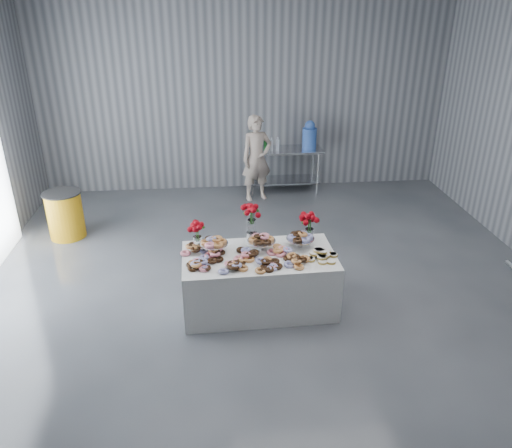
{
  "coord_description": "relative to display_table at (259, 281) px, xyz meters",
  "views": [
    {
      "loc": [
        -0.72,
        -5.32,
        3.74
      ],
      "look_at": [
        -0.16,
        0.5,
        0.99
      ],
      "focal_mm": 35.0,
      "sensor_mm": 36.0,
      "label": 1
    }
  ],
  "objects": [
    {
      "name": "person",
      "position": [
        0.33,
        3.69,
        0.45
      ],
      "size": [
        0.69,
        0.55,
        1.65
      ],
      "primitive_type": "imported",
      "rotation": [
        0.0,
        0.0,
        0.3
      ],
      "color": "#CC8C93",
      "rests_on": "ground"
    },
    {
      "name": "display_table",
      "position": [
        0.0,
        0.0,
        0.0
      ],
      "size": [
        1.93,
        1.05,
        0.75
      ],
      "primitive_type": "cube",
      "rotation": [
        0.0,
        0.0,
        0.03
      ],
      "color": "white",
      "rests_on": "ground"
    },
    {
      "name": "bouquet_right",
      "position": [
        0.69,
        0.32,
        0.67
      ],
      "size": [
        0.26,
        0.26,
        0.42
      ],
      "color": "white",
      "rests_on": "display_table"
    },
    {
      "name": "danish_pile",
      "position": [
        0.75,
        -0.13,
        0.43
      ],
      "size": [
        0.48,
        0.48,
        0.11
      ],
      "primitive_type": null,
      "color": "silver",
      "rests_on": "display_table"
    },
    {
      "name": "ground",
      "position": [
        0.16,
        -0.1,
        -0.38
      ],
      "size": [
        9.0,
        9.0,
        0.0
      ],
      "primitive_type": "plane",
      "color": "#3A3D43",
      "rests_on": "ground"
    },
    {
      "name": "bouquet_left",
      "position": [
        -0.76,
        0.23,
        0.67
      ],
      "size": [
        0.26,
        0.26,
        0.42
      ],
      "color": "white",
      "rests_on": "display_table"
    },
    {
      "name": "bouquet_center",
      "position": [
        -0.06,
        0.35,
        0.75
      ],
      "size": [
        0.26,
        0.26,
        0.57
      ],
      "color": "silver",
      "rests_on": "display_table"
    },
    {
      "name": "cake_stand_right",
      "position": [
        0.55,
        0.17,
        0.52
      ],
      "size": [
        0.36,
        0.36,
        0.17
      ],
      "color": "silver",
      "rests_on": "display_table"
    },
    {
      "name": "room_walls",
      "position": [
        -0.11,
        -0.03,
        2.26
      ],
      "size": [
        8.04,
        9.04,
        4.02
      ],
      "color": "gray",
      "rests_on": "ground"
    },
    {
      "name": "prep_table",
      "position": [
        0.9,
        4.0,
        0.24
      ],
      "size": [
        1.5,
        0.6,
        0.9
      ],
      "color": "silver",
      "rests_on": "ground"
    },
    {
      "name": "water_jug",
      "position": [
        1.4,
        4.0,
        0.77
      ],
      "size": [
        0.28,
        0.28,
        0.55
      ],
      "color": "#4071D9",
      "rests_on": "prep_table"
    },
    {
      "name": "trash_barrel",
      "position": [
        -2.96,
        2.32,
        0.02
      ],
      "size": [
        0.62,
        0.62,
        0.79
      ],
      "rotation": [
        0.0,
        0.0,
        -0.15
      ],
      "color": "orange",
      "rests_on": "ground"
    },
    {
      "name": "drink_bottles",
      "position": [
        0.58,
        3.9,
        0.66
      ],
      "size": [
        0.54,
        0.08,
        0.27
      ],
      "primitive_type": null,
      "color": "#268C33",
      "rests_on": "prep_table"
    },
    {
      "name": "cake_stand_left",
      "position": [
        -0.55,
        0.13,
        0.52
      ],
      "size": [
        0.36,
        0.36,
        0.17
      ],
      "color": "silver",
      "rests_on": "display_table"
    },
    {
      "name": "cake_stand_mid",
      "position": [
        0.05,
        0.15,
        0.52
      ],
      "size": [
        0.36,
        0.36,
        0.17
      ],
      "color": "silver",
      "rests_on": "display_table"
    },
    {
      "name": "donut_mounds",
      "position": [
        0.0,
        -0.05,
        0.42
      ],
      "size": [
        1.83,
        0.85,
        0.09
      ],
      "primitive_type": null,
      "rotation": [
        0.0,
        0.0,
        0.03
      ],
      "color": "tan",
      "rests_on": "display_table"
    }
  ]
}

